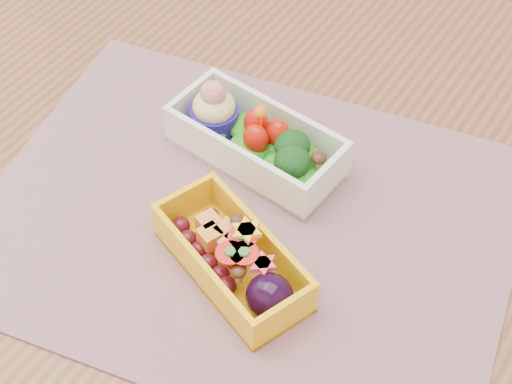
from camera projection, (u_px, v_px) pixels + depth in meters
The scene contains 4 objects.
table at pixel (247, 248), 0.83m from camera, with size 1.20×0.80×0.75m.
placemat at pixel (246, 220), 0.73m from camera, with size 0.47×0.36×0.00m, color #A06E77.
bento_white at pixel (255, 140), 0.76m from camera, with size 0.17×0.09×0.07m.
bento_yellow at pixel (234, 259), 0.67m from camera, with size 0.16×0.11×0.05m.
Camera 1 is at (0.28, -0.41, 1.32)m, focal length 57.20 mm.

